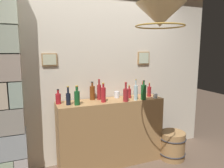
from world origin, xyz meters
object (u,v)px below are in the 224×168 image
at_px(liquor_bottle_tequila, 68,98).
at_px(liquor_bottle_rye, 136,92).
at_px(liquor_bottle_brandy, 58,98).
at_px(glass_tumbler_highball, 155,96).
at_px(liquor_bottle_sherry, 149,91).
at_px(liquor_bottle_rum, 129,93).
at_px(glass_tumbler_rocks, 117,95).
at_px(liquor_bottle_mezcal, 103,94).
at_px(liquor_bottle_whiskey, 143,90).
at_px(liquor_bottle_amaro, 126,94).
at_px(liquor_bottle_port, 77,97).
at_px(liquor_bottle_scotch, 144,92).
at_px(wooden_barrel, 172,145).
at_px(liquor_bottle_vodka, 92,92).
at_px(liquor_bottle_gin, 99,91).
at_px(pendant_lamp, 160,16).

relative_size(liquor_bottle_tequila, liquor_bottle_rye, 0.82).
xyz_separation_m(liquor_bottle_brandy, glass_tumbler_highball, (1.45, -0.20, -0.04)).
height_order(liquor_bottle_tequila, liquor_bottle_sherry, liquor_bottle_tequila).
height_order(liquor_bottle_rum, glass_tumbler_rocks, liquor_bottle_rum).
xyz_separation_m(liquor_bottle_mezcal, glass_tumbler_highball, (0.83, -0.06, -0.08)).
bearing_deg(liquor_bottle_whiskey, glass_tumbler_rocks, -174.05).
bearing_deg(glass_tumbler_rocks, liquor_bottle_amaro, -84.33).
bearing_deg(liquor_bottle_port, liquor_bottle_scotch, -3.83).
height_order(liquor_bottle_rum, liquor_bottle_mezcal, liquor_bottle_mezcal).
distance_m(liquor_bottle_amaro, liquor_bottle_mezcal, 0.32).
relative_size(liquor_bottle_mezcal, wooden_barrel, 0.63).
bearing_deg(liquor_bottle_rum, liquor_bottle_vodka, 169.51).
bearing_deg(liquor_bottle_rum, liquor_bottle_gin, 170.91).
bearing_deg(liquor_bottle_scotch, liquor_bottle_mezcal, 172.50).
distance_m(liquor_bottle_port, liquor_bottle_whiskey, 1.19).
height_order(liquor_bottle_vodka, glass_tumbler_rocks, liquor_bottle_vodka).
bearing_deg(liquor_bottle_rye, liquor_bottle_mezcal, 172.34).
bearing_deg(liquor_bottle_mezcal, glass_tumbler_highball, -4.26).
distance_m(liquor_bottle_sherry, liquor_bottle_rye, 0.35).
distance_m(liquor_bottle_mezcal, liquor_bottle_vodka, 0.23).
distance_m(liquor_bottle_scotch, pendant_lamp, 1.29).
relative_size(liquor_bottle_scotch, glass_tumbler_rocks, 2.92).
bearing_deg(glass_tumbler_rocks, liquor_bottle_scotch, -39.22).
distance_m(liquor_bottle_rum, wooden_barrel, 1.12).
xyz_separation_m(liquor_bottle_scotch, glass_tumbler_highball, (0.22, 0.02, -0.08)).
relative_size(glass_tumbler_rocks, wooden_barrel, 0.23).
xyz_separation_m(liquor_bottle_port, liquor_bottle_vodka, (0.28, 0.22, 0.00)).
relative_size(liquor_bottle_tequila, glass_tumbler_highball, 3.60).
distance_m(liquor_bottle_rye, wooden_barrel, 1.11).
xyz_separation_m(liquor_bottle_tequila, liquor_bottle_sherry, (1.30, 0.04, -0.01)).
distance_m(liquor_bottle_port, wooden_barrel, 1.76).
distance_m(liquor_bottle_tequila, liquor_bottle_brandy, 0.16).
height_order(liquor_bottle_amaro, liquor_bottle_rum, liquor_bottle_amaro).
height_order(liquor_bottle_sherry, glass_tumbler_rocks, liquor_bottle_sherry).
bearing_deg(liquor_bottle_rye, liquor_bottle_gin, 153.72).
distance_m(liquor_bottle_tequila, liquor_bottle_scotch, 1.11).
xyz_separation_m(liquor_bottle_sherry, wooden_barrel, (0.32, -0.23, -0.87)).
height_order(liquor_bottle_scotch, glass_tumbler_highball, liquor_bottle_scotch).
height_order(liquor_bottle_amaro, liquor_bottle_sherry, liquor_bottle_amaro).
distance_m(liquor_bottle_whiskey, liquor_bottle_vodka, 0.88).
xyz_separation_m(liquor_bottle_sherry, liquor_bottle_scotch, (-0.19, -0.15, 0.03)).
bearing_deg(liquor_bottle_rye, liquor_bottle_whiskey, 45.52).
bearing_deg(pendant_lamp, liquor_bottle_mezcal, 109.91).
xyz_separation_m(liquor_bottle_port, liquor_bottle_brandy, (-0.23, 0.15, -0.03)).
height_order(liquor_bottle_amaro, glass_tumbler_rocks, liquor_bottle_amaro).
xyz_separation_m(liquor_bottle_rum, wooden_barrel, (0.66, -0.26, -0.87)).
bearing_deg(liquor_bottle_brandy, liquor_bottle_rye, -10.61).
distance_m(liquor_bottle_gin, liquor_bottle_rye, 0.55).
distance_m(liquor_bottle_port, pendant_lamp, 1.48).
bearing_deg(glass_tumbler_highball, glass_tumbler_rocks, 155.80).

